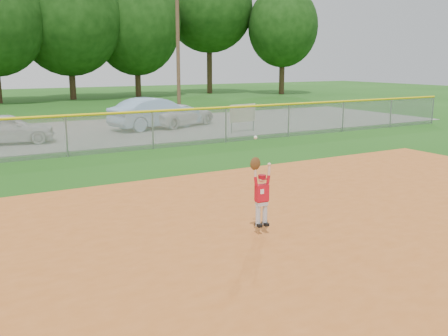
{
  "coord_description": "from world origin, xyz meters",
  "views": [
    {
      "loc": [
        -3.94,
        -8.36,
        3.41
      ],
      "look_at": [
        1.42,
        1.01,
        1.1
      ],
      "focal_mm": 40.0,
      "sensor_mm": 36.0,
      "label": 1
    }
  ],
  "objects_px": {
    "ballplayer": "(261,192)",
    "car_blue": "(155,113)",
    "car_white_b": "(180,115)",
    "sponsor_sign": "(243,114)",
    "car_white_a": "(6,128)"
  },
  "relations": [
    {
      "from": "car_blue",
      "to": "car_white_b",
      "type": "distance_m",
      "value": 1.6
    },
    {
      "from": "car_blue",
      "to": "ballplayer",
      "type": "xyz_separation_m",
      "value": [
        -4.32,
        -16.08,
        0.08
      ]
    },
    {
      "from": "car_blue",
      "to": "ballplayer",
      "type": "bearing_deg",
      "value": 152.2
    },
    {
      "from": "car_white_a",
      "to": "ballplayer",
      "type": "xyz_separation_m",
      "value": [
        2.96,
        -14.57,
        0.22
      ]
    },
    {
      "from": "car_blue",
      "to": "car_white_b",
      "type": "relative_size",
      "value": 1.14
    },
    {
      "from": "car_white_a",
      "to": "ballplayer",
      "type": "distance_m",
      "value": 14.87
    },
    {
      "from": "sponsor_sign",
      "to": "ballplayer",
      "type": "bearing_deg",
      "value": -120.53
    },
    {
      "from": "car_white_b",
      "to": "sponsor_sign",
      "type": "xyz_separation_m",
      "value": [
        1.62,
        -3.72,
        0.3
      ]
    },
    {
      "from": "ballplayer",
      "to": "car_blue",
      "type": "bearing_deg",
      "value": 74.95
    },
    {
      "from": "ballplayer",
      "to": "sponsor_sign",
      "type": "bearing_deg",
      "value": 59.47
    },
    {
      "from": "car_white_a",
      "to": "car_white_b",
      "type": "bearing_deg",
      "value": -69.42
    },
    {
      "from": "car_white_a",
      "to": "car_blue",
      "type": "relative_size",
      "value": 0.8
    },
    {
      "from": "car_white_b",
      "to": "ballplayer",
      "type": "distance_m",
      "value": 17.45
    },
    {
      "from": "car_white_a",
      "to": "sponsor_sign",
      "type": "bearing_deg",
      "value": -91.38
    },
    {
      "from": "car_white_a",
      "to": "sponsor_sign",
      "type": "relative_size",
      "value": 2.46
    }
  ]
}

